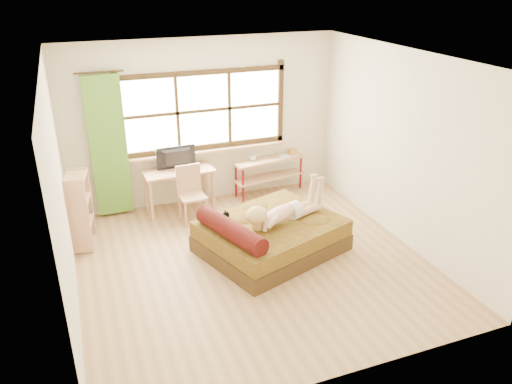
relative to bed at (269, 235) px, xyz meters
name	(u,v)px	position (x,y,z in m)	size (l,w,h in m)	color
floor	(252,262)	(-0.33, -0.20, -0.25)	(4.50, 4.50, 0.00)	#9E754C
ceiling	(251,59)	(-0.33, -0.20, 2.45)	(4.50, 4.50, 0.00)	white
wall_back	(204,122)	(-0.33, 2.05, 1.10)	(4.50, 4.50, 0.00)	silver
wall_front	(342,259)	(-0.33, -2.45, 1.10)	(4.50, 4.50, 0.00)	silver
wall_left	(60,196)	(-2.58, -0.20, 1.10)	(4.50, 4.50, 0.00)	silver
wall_right	(403,149)	(1.92, -0.20, 1.10)	(4.50, 4.50, 0.00)	silver
window	(204,113)	(-0.33, 2.02, 1.26)	(2.80, 0.16, 1.46)	#FFEDBF
curtain	(108,147)	(-1.88, 1.93, 0.90)	(0.55, 0.10, 2.20)	#427D22
bed	(269,235)	(0.00, 0.00, 0.00)	(2.18, 1.95, 0.69)	black
woman	(283,203)	(0.19, -0.04, 0.48)	(1.27, 0.36, 0.54)	tan
kitten	(219,220)	(-0.68, 0.11, 0.32)	(0.27, 0.11, 0.22)	black
desk	(179,175)	(-0.86, 1.75, 0.36)	(1.14, 0.56, 0.70)	tan
monitor	(177,158)	(-0.86, 1.80, 0.63)	(0.63, 0.08, 0.36)	black
chair	(191,190)	(-0.76, 1.38, 0.24)	(0.41, 0.41, 0.87)	tan
pipe_shelf	(270,167)	(0.77, 1.87, 0.23)	(1.32, 0.52, 0.73)	tan
cup	(253,158)	(0.46, 1.87, 0.44)	(0.11, 0.11, 0.09)	gray
book	(280,157)	(0.96, 1.87, 0.40)	(0.15, 0.20, 0.02)	gray
bookshelf	(81,210)	(-2.41, 1.07, 0.31)	(0.34, 0.51, 1.10)	tan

